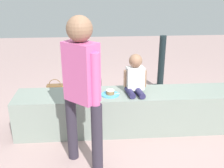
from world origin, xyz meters
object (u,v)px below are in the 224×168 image
(water_bottle_near_gift, at_px, (121,93))
(gift_bag, at_px, (72,96))
(party_cup_red, at_px, (106,95))
(adult_standing, at_px, (82,82))
(water_bottle_far_side, at_px, (87,106))
(cake_box_white, at_px, (150,95))
(handbag_black_leather, at_px, (94,85))
(cake_plate, at_px, (110,93))
(child_seated, at_px, (135,76))
(handbag_brown_canvas, at_px, (55,89))

(water_bottle_near_gift, bearing_deg, gift_bag, -162.65)
(party_cup_red, bearing_deg, adult_standing, -100.52)
(water_bottle_far_side, distance_m, cake_box_white, 1.11)
(handbag_black_leather, bearing_deg, cake_plate, -81.82)
(cake_box_white, bearing_deg, handbag_black_leather, 156.67)
(cake_box_white, bearing_deg, child_seated, -114.79)
(cake_plate, height_order, handbag_black_leather, cake_plate)
(party_cup_red, height_order, handbag_brown_canvas, handbag_brown_canvas)
(water_bottle_far_side, height_order, cake_box_white, water_bottle_far_side)
(gift_bag, height_order, handbag_black_leather, gift_bag)
(party_cup_red, xyz_separation_m, handbag_brown_canvas, (-0.83, 0.21, 0.04))
(handbag_brown_canvas, bearing_deg, cake_plate, -55.32)
(gift_bag, bearing_deg, handbag_brown_canvas, 123.93)
(adult_standing, distance_m, cake_plate, 0.80)
(cake_plate, distance_m, gift_bag, 0.99)
(adult_standing, relative_size, cake_plate, 6.81)
(water_bottle_far_side, distance_m, handbag_black_leather, 0.84)
(party_cup_red, bearing_deg, water_bottle_near_gift, 0.09)
(water_bottle_near_gift, relative_size, water_bottle_far_side, 0.94)
(water_bottle_near_gift, height_order, handbag_brown_canvas, handbag_brown_canvas)
(party_cup_red, relative_size, cake_box_white, 0.34)
(child_seated, distance_m, handbag_brown_canvas, 1.74)
(adult_standing, bearing_deg, party_cup_red, 79.48)
(adult_standing, height_order, cake_plate, adult_standing)
(adult_standing, relative_size, party_cup_red, 13.10)
(child_seated, height_order, party_cup_red, child_seated)
(adult_standing, distance_m, cake_box_white, 2.07)
(water_bottle_near_gift, bearing_deg, handbag_brown_canvas, 168.83)
(cake_box_white, distance_m, handbag_brown_canvas, 1.58)
(water_bottle_far_side, bearing_deg, gift_bag, 134.91)
(cake_plate, xyz_separation_m, water_bottle_far_side, (-0.30, 0.52, -0.42))
(water_bottle_near_gift, height_order, cake_box_white, water_bottle_near_gift)
(adult_standing, xyz_separation_m, cake_box_white, (1.03, 1.58, -0.86))
(child_seated, relative_size, handbag_black_leather, 1.62)
(adult_standing, distance_m, handbag_black_leather, 2.14)
(adult_standing, xyz_separation_m, water_bottle_near_gift, (0.56, 1.62, -0.83))
(child_seated, bearing_deg, water_bottle_near_gift, 93.72)
(child_seated, xyz_separation_m, handbag_black_leather, (-0.50, 1.29, -0.61))
(water_bottle_near_gift, relative_size, cake_box_white, 0.63)
(adult_standing, xyz_separation_m, cake_plate, (0.31, 0.62, -0.40))
(child_seated, bearing_deg, water_bottle_far_side, 142.55)
(cake_plate, height_order, gift_bag, cake_plate)
(cake_plate, relative_size, cake_box_white, 0.66)
(cake_plate, distance_m, handbag_black_leather, 1.42)
(child_seated, relative_size, gift_bag, 1.26)
(water_bottle_far_side, bearing_deg, cake_plate, -60.34)
(cake_plate, xyz_separation_m, gift_bag, (-0.53, 0.76, -0.35))
(child_seated, xyz_separation_m, cake_box_white, (0.41, 0.90, -0.65))
(child_seated, xyz_separation_m, water_bottle_far_side, (-0.60, 0.46, -0.61))
(adult_standing, xyz_separation_m, handbag_brown_canvas, (-0.53, 1.84, -0.82))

